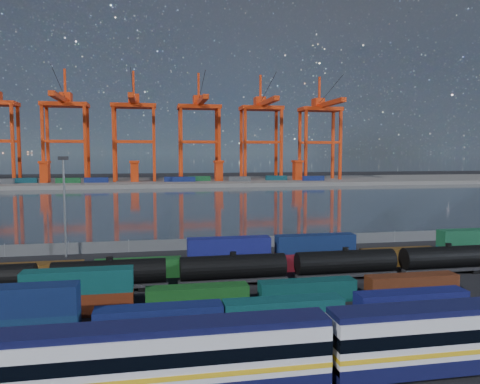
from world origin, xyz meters
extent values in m
plane|color=black|center=(0.00, 0.00, 0.00)|extent=(700.00, 700.00, 0.00)
plane|color=#28303A|center=(0.00, 105.00, 0.01)|extent=(700.00, 700.00, 0.00)
cube|color=#514F4C|center=(0.00, 210.00, 1.00)|extent=(700.00, 70.00, 2.00)
cone|color=#1E2630|center=(-200.00, 1600.00, 260.00)|extent=(1100.00, 1100.00, 520.00)
cone|color=#1E2630|center=(200.00, 1600.00, 230.00)|extent=(1040.00, 1040.00, 460.00)
cone|color=#1E2630|center=(600.00, 1600.00, 190.00)|extent=(960.00, 960.00, 380.00)
cone|color=#1E2630|center=(950.00, 1600.00, 150.00)|extent=(840.00, 840.00, 300.00)
cube|color=silver|center=(-16.13, -22.21, 2.95)|extent=(25.41, 3.05, 3.86)
cube|color=#0E1036|center=(-16.13, -22.21, 5.13)|extent=(25.41, 2.74, 0.51)
cube|color=gold|center=(-16.13, -22.21, 2.13)|extent=(25.44, 3.14, 0.37)
cube|color=black|center=(-16.13, -22.21, 3.35)|extent=(25.44, 3.14, 1.02)
cube|color=black|center=(-7.24, -22.21, 0.36)|extent=(3.05, 2.03, 0.71)
cube|color=black|center=(0.97, -22.21, 0.36)|extent=(3.05, 2.03, 0.71)
cube|color=navy|center=(-28.66, -10.05, 1.31)|extent=(12.09, 2.46, 2.62)
cube|color=#0F1E4D|center=(-28.66, -10.05, 3.93)|extent=(12.09, 2.46, 2.62)
cube|color=#101A52|center=(-15.35, -10.05, 1.31)|extent=(12.09, 2.46, 2.62)
cube|color=#0D4347|center=(-3.10, -10.05, 1.31)|extent=(12.09, 2.46, 2.62)
cube|color=#111557|center=(10.87, -10.05, 1.31)|extent=(12.09, 2.46, 2.62)
cube|color=#5B200D|center=(-23.66, -3.37, 1.23)|extent=(11.34, 2.31, 2.46)
cube|color=#0D4443|center=(-23.66, -3.37, 3.68)|extent=(11.34, 2.31, 2.46)
cube|color=#144D19|center=(-11.07, -3.37, 1.23)|extent=(11.34, 2.31, 2.46)
cube|color=#0B3C3B|center=(1.66, -3.37, 1.23)|extent=(11.34, 2.31, 2.46)
cube|color=#4F210F|center=(14.92, -3.37, 1.23)|extent=(11.34, 2.31, 2.46)
cube|color=#573611|center=(-31.05, 10.86, 1.28)|extent=(11.83, 2.41, 2.56)
cube|color=#16551E|center=(-17.90, 10.86, 1.28)|extent=(11.83, 2.41, 2.56)
cube|color=#4D240F|center=(-5.21, 10.86, 1.28)|extent=(11.83, 2.41, 2.56)
cube|color=navy|center=(-5.21, 10.86, 3.84)|extent=(11.83, 2.41, 2.56)
cube|color=maroon|center=(7.74, 10.86, 1.28)|extent=(11.83, 2.41, 2.56)
cube|color=#0F1F4B|center=(7.74, 10.86, 3.84)|extent=(11.83, 2.41, 2.56)
cube|color=#533610|center=(21.14, 10.86, 1.28)|extent=(11.83, 2.41, 2.56)
cube|color=#0E454B|center=(34.13, 10.86, 1.28)|extent=(11.83, 2.41, 2.56)
cube|color=#155131|center=(34.13, 10.86, 3.84)|extent=(11.83, 2.41, 2.56)
cube|color=black|center=(-31.92, 4.71, 0.32)|extent=(2.63, 1.90, 0.63)
cylinder|color=black|center=(-21.16, 4.71, 2.42)|extent=(13.69, 3.05, 3.05)
cylinder|color=black|center=(-21.16, 4.71, 4.11)|extent=(0.84, 0.84, 0.53)
cube|color=black|center=(-21.16, 4.71, 0.74)|extent=(14.22, 2.11, 0.42)
cube|color=black|center=(-25.90, 4.71, 0.32)|extent=(2.63, 1.90, 0.63)
cube|color=black|center=(-16.42, 4.71, 0.32)|extent=(2.63, 1.90, 0.63)
cylinder|color=black|center=(-5.66, 4.71, 2.42)|extent=(13.69, 3.05, 3.05)
cylinder|color=black|center=(-5.66, 4.71, 4.11)|extent=(0.84, 0.84, 0.53)
cube|color=black|center=(-5.66, 4.71, 0.74)|extent=(14.22, 2.11, 0.42)
cube|color=black|center=(-10.40, 4.71, 0.32)|extent=(2.63, 1.90, 0.63)
cube|color=black|center=(-0.92, 4.71, 0.32)|extent=(2.63, 1.90, 0.63)
cylinder|color=black|center=(9.84, 4.71, 2.42)|extent=(13.69, 3.05, 3.05)
cylinder|color=black|center=(9.84, 4.71, 4.11)|extent=(0.84, 0.84, 0.53)
cube|color=black|center=(9.84, 4.71, 0.74)|extent=(14.22, 2.11, 0.42)
cube|color=black|center=(5.10, 4.71, 0.32)|extent=(2.63, 1.90, 0.63)
cube|color=black|center=(14.58, 4.71, 0.32)|extent=(2.63, 1.90, 0.63)
cylinder|color=black|center=(25.34, 4.71, 2.42)|extent=(13.69, 3.05, 3.05)
cylinder|color=black|center=(25.34, 4.71, 4.11)|extent=(0.84, 0.84, 0.53)
cube|color=black|center=(25.34, 4.71, 0.74)|extent=(14.22, 2.11, 0.42)
cube|color=black|center=(20.60, 4.71, 0.32)|extent=(2.63, 1.90, 0.63)
cube|color=black|center=(30.08, 4.71, 0.32)|extent=(2.63, 1.90, 0.63)
cube|color=#595B5E|center=(0.00, 28.00, 1.00)|extent=(160.00, 0.06, 2.00)
cylinder|color=slate|center=(-40.00, 28.00, 1.10)|extent=(0.12, 0.12, 2.20)
cylinder|color=slate|center=(-30.00, 28.00, 1.10)|extent=(0.12, 0.12, 2.20)
cylinder|color=slate|center=(-20.00, 28.00, 1.10)|extent=(0.12, 0.12, 2.20)
cylinder|color=slate|center=(-10.00, 28.00, 1.10)|extent=(0.12, 0.12, 2.20)
cylinder|color=slate|center=(0.00, 28.00, 1.10)|extent=(0.12, 0.12, 2.20)
cylinder|color=slate|center=(10.00, 28.00, 1.10)|extent=(0.12, 0.12, 2.20)
cylinder|color=slate|center=(20.00, 28.00, 1.10)|extent=(0.12, 0.12, 2.20)
cylinder|color=slate|center=(30.00, 28.00, 1.10)|extent=(0.12, 0.12, 2.20)
cylinder|color=slate|center=(40.00, 28.00, 1.10)|extent=(0.12, 0.12, 2.20)
cylinder|color=slate|center=(-30.00, 26.00, 8.00)|extent=(0.36, 0.36, 16.00)
cube|color=black|center=(-30.00, 26.00, 16.30)|extent=(1.60, 0.40, 0.60)
cube|color=red|center=(-84.67, 199.36, 21.13)|extent=(1.50, 1.50, 42.26)
cube|color=red|center=(-84.67, 210.64, 21.13)|extent=(1.50, 1.50, 42.26)
cube|color=red|center=(-70.33, 199.36, 21.13)|extent=(1.50, 1.50, 42.26)
cube|color=red|center=(-70.33, 210.64, 21.13)|extent=(1.50, 1.50, 42.26)
cube|color=red|center=(-49.67, 199.36, 21.13)|extent=(1.50, 1.50, 42.26)
cube|color=red|center=(-49.67, 210.64, 21.13)|extent=(1.50, 1.50, 42.26)
cube|color=red|center=(-60.00, 199.36, 23.24)|extent=(20.66, 1.31, 1.31)
cube|color=red|center=(-60.00, 210.64, 23.24)|extent=(20.66, 1.31, 1.31)
cube|color=red|center=(-60.00, 205.00, 42.26)|extent=(23.48, 13.15, 2.07)
cube|color=red|center=(-60.00, 193.73, 44.14)|extent=(2.82, 45.08, 2.35)
cube|color=red|center=(-60.00, 208.76, 46.49)|extent=(5.64, 7.51, 4.70)
cube|color=red|center=(-60.00, 206.88, 53.53)|extent=(1.13, 1.13, 15.03)
cylinder|color=black|center=(-60.00, 191.48, 50.72)|extent=(0.23, 38.66, 12.75)
cube|color=red|center=(-35.33, 199.36, 21.13)|extent=(1.50, 1.50, 42.26)
cube|color=red|center=(-35.33, 210.64, 21.13)|extent=(1.50, 1.50, 42.26)
cube|color=red|center=(-14.67, 199.36, 21.13)|extent=(1.50, 1.50, 42.26)
cube|color=red|center=(-14.67, 210.64, 21.13)|extent=(1.50, 1.50, 42.26)
cube|color=red|center=(-25.00, 199.36, 23.24)|extent=(20.66, 1.31, 1.31)
cube|color=red|center=(-25.00, 210.64, 23.24)|extent=(20.66, 1.31, 1.31)
cube|color=red|center=(-25.00, 205.00, 42.26)|extent=(23.48, 13.15, 2.07)
cube|color=red|center=(-25.00, 193.73, 44.14)|extent=(2.82, 45.08, 2.35)
cube|color=red|center=(-25.00, 208.76, 46.49)|extent=(5.64, 7.51, 4.70)
cube|color=red|center=(-25.00, 206.88, 53.53)|extent=(1.13, 1.13, 15.03)
cylinder|color=black|center=(-25.00, 191.48, 50.72)|extent=(0.23, 38.66, 12.75)
cube|color=red|center=(-0.33, 199.36, 21.13)|extent=(1.50, 1.50, 42.26)
cube|color=red|center=(-0.33, 210.64, 21.13)|extent=(1.50, 1.50, 42.26)
cube|color=red|center=(20.33, 199.36, 21.13)|extent=(1.50, 1.50, 42.26)
cube|color=red|center=(20.33, 210.64, 21.13)|extent=(1.50, 1.50, 42.26)
cube|color=red|center=(10.00, 199.36, 23.24)|extent=(20.66, 1.31, 1.31)
cube|color=red|center=(10.00, 210.64, 23.24)|extent=(20.66, 1.31, 1.31)
cube|color=red|center=(10.00, 205.00, 42.26)|extent=(23.48, 13.15, 2.07)
cube|color=red|center=(10.00, 193.73, 44.14)|extent=(2.82, 45.08, 2.35)
cube|color=red|center=(10.00, 208.76, 46.49)|extent=(5.64, 7.51, 4.70)
cube|color=red|center=(10.00, 206.88, 53.53)|extent=(1.13, 1.13, 15.03)
cylinder|color=black|center=(10.00, 191.48, 50.72)|extent=(0.23, 38.66, 12.75)
cube|color=red|center=(34.67, 199.36, 21.13)|extent=(1.50, 1.50, 42.26)
cube|color=red|center=(34.67, 210.64, 21.13)|extent=(1.50, 1.50, 42.26)
cube|color=red|center=(55.33, 199.36, 21.13)|extent=(1.50, 1.50, 42.26)
cube|color=red|center=(55.33, 210.64, 21.13)|extent=(1.50, 1.50, 42.26)
cube|color=red|center=(45.00, 199.36, 23.24)|extent=(20.66, 1.31, 1.31)
cube|color=red|center=(45.00, 210.64, 23.24)|extent=(20.66, 1.31, 1.31)
cube|color=red|center=(45.00, 205.00, 42.26)|extent=(23.48, 13.15, 2.07)
cube|color=red|center=(45.00, 193.73, 44.14)|extent=(2.82, 45.08, 2.35)
cube|color=red|center=(45.00, 208.76, 46.49)|extent=(5.64, 7.51, 4.70)
cube|color=red|center=(45.00, 206.88, 53.53)|extent=(1.13, 1.13, 15.03)
cylinder|color=black|center=(45.00, 191.48, 50.72)|extent=(0.23, 38.66, 12.75)
cube|color=red|center=(69.67, 199.36, 21.13)|extent=(1.50, 1.50, 42.26)
cube|color=red|center=(69.67, 210.64, 21.13)|extent=(1.50, 1.50, 42.26)
cube|color=red|center=(90.33, 199.36, 21.13)|extent=(1.50, 1.50, 42.26)
cube|color=red|center=(90.33, 210.64, 21.13)|extent=(1.50, 1.50, 42.26)
cube|color=red|center=(80.00, 199.36, 23.24)|extent=(20.66, 1.31, 1.31)
cube|color=red|center=(80.00, 210.64, 23.24)|extent=(20.66, 1.31, 1.31)
cube|color=red|center=(80.00, 205.00, 42.26)|extent=(23.48, 13.15, 2.07)
cube|color=red|center=(80.00, 193.73, 44.14)|extent=(2.82, 45.08, 2.35)
cube|color=red|center=(80.00, 208.76, 46.49)|extent=(5.64, 7.51, 4.70)
cube|color=red|center=(80.00, 206.88, 53.53)|extent=(1.13, 1.13, 15.03)
cylinder|color=black|center=(80.00, 191.48, 50.72)|extent=(0.23, 38.66, 12.75)
cube|color=navy|center=(0.66, 194.68, 3.30)|extent=(12.00, 2.44, 2.60)
cube|color=navy|center=(71.34, 190.93, 3.30)|extent=(12.00, 2.44, 2.60)
cube|color=navy|center=(-3.64, 196.08, 3.30)|extent=(12.00, 2.44, 2.60)
cube|color=#0C3842|center=(-79.29, 198.48, 3.30)|extent=(12.00, 2.44, 2.60)
cube|color=#3F4244|center=(-89.24, 193.73, 3.30)|extent=(12.00, 2.44, 2.60)
cube|color=#3F4244|center=(30.38, 192.70, 3.30)|extent=(12.00, 2.44, 2.60)
cube|color=#144C23|center=(-57.75, 194.20, 3.30)|extent=(12.00, 2.44, 2.60)
cube|color=navy|center=(-44.16, 195.53, 3.30)|extent=(12.00, 2.44, 2.60)
cube|color=#144C23|center=(9.34, 199.48, 3.30)|extent=(12.00, 2.44, 2.60)
cube|color=#0C3842|center=(52.41, 198.83, 3.30)|extent=(12.00, 2.44, 2.60)
cube|color=red|center=(-70.00, 200.00, 7.00)|extent=(4.00, 6.00, 10.00)
cube|color=red|center=(-70.00, 200.00, 12.50)|extent=(5.00, 7.00, 1.20)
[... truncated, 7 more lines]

